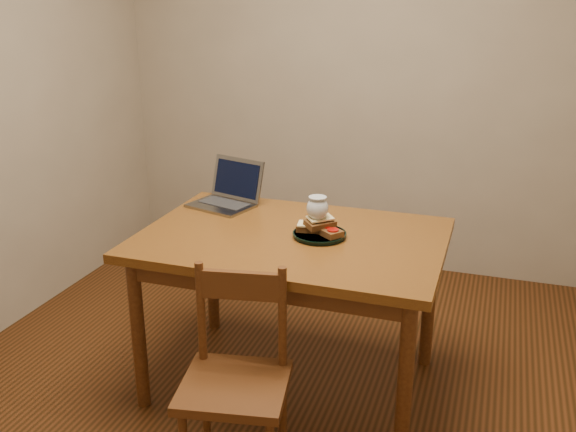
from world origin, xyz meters
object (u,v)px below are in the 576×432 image
(chair, at_px, (235,371))
(laptop, at_px, (229,193))
(milk_glass, at_px, (317,217))
(table, at_px, (292,253))
(plate, at_px, (319,235))

(chair, bearing_deg, laptop, 103.90)
(milk_glass, bearing_deg, table, -170.27)
(plate, bearing_deg, laptop, 151.88)
(chair, distance_m, laptop, 1.09)
(chair, relative_size, milk_glass, 2.42)
(chair, bearing_deg, milk_glass, 69.39)
(table, distance_m, chair, 0.66)
(table, relative_size, plate, 5.62)
(table, xyz_separation_m, chair, (-0.01, -0.63, -0.21))
(table, xyz_separation_m, milk_glass, (0.11, 0.02, 0.18))
(chair, height_order, laptop, laptop)
(plate, distance_m, milk_glass, 0.08)
(table, xyz_separation_m, plate, (0.12, 0.02, 0.10))
(milk_glass, height_order, laptop, laptop)
(table, distance_m, laptop, 0.55)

